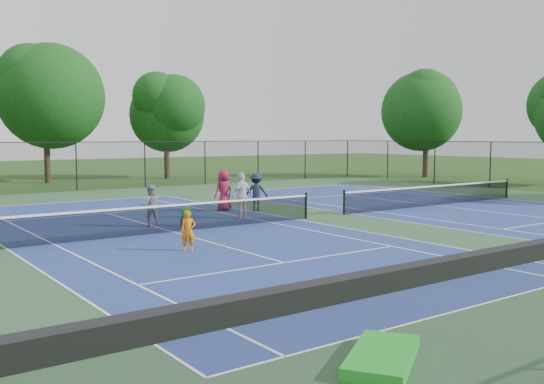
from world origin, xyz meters
TOP-DOWN VIEW (x-y plane):
  - ground at (0.00, 0.00)m, footprint 140.00×140.00m
  - court_pad at (0.00, 0.00)m, footprint 36.00×36.00m
  - tennis_court_left at (-7.00, 0.00)m, footprint 12.00×23.83m
  - tennis_court_right at (7.00, 0.00)m, footprint 12.00×23.83m
  - perimeter_fence at (0.00, 0.00)m, footprint 36.08×36.08m
  - tree_back_b at (-4.00, 26.00)m, footprint 7.60×7.60m
  - tree_back_c at (5.00, 25.00)m, footprint 6.00×6.00m
  - tree_side_e at (23.00, 14.00)m, footprint 6.60×6.60m
  - child_player at (-8.23, -3.40)m, footprint 0.51×0.42m
  - instructor at (-7.07, 1.76)m, footprint 0.90×0.78m
  - bystander_a at (-3.06, 1.67)m, footprint 1.18×0.72m
  - bystander_b at (-1.22, 3.33)m, footprint 1.27×1.10m
  - bystander_c at (-2.37, 4.23)m, footprint 0.94×0.66m
  - ball_crate at (-5.91, 1.06)m, footprint 0.44×0.33m
  - ball_hopper at (-5.91, 1.06)m, footprint 0.38×0.33m
  - green_tarp at (-10.11, -12.93)m, footprint 1.96×1.71m

SIDE VIEW (x-z plane):
  - ground at x=0.00m, z-range 0.00..0.00m
  - court_pad at x=0.00m, z-range 0.00..0.01m
  - tennis_court_left at x=-7.00m, z-range -0.44..0.63m
  - tennis_court_right at x=7.00m, z-range -0.44..0.63m
  - green_tarp at x=-10.11m, z-range 0.01..0.20m
  - ball_crate at x=-5.91m, z-range 0.00..0.27m
  - ball_hopper at x=-5.91m, z-range 0.27..0.66m
  - child_player at x=-8.23m, z-range 0.00..1.19m
  - instructor at x=-7.07m, z-range 0.00..1.56m
  - bystander_b at x=-1.22m, z-range 0.00..1.70m
  - bystander_c at x=-2.37m, z-range 0.00..1.84m
  - bystander_a at x=-3.06m, z-range 0.00..1.88m
  - perimeter_fence at x=0.00m, z-range 0.09..3.11m
  - tree_back_c at x=5.00m, z-range 1.28..9.68m
  - tree_side_e at x=23.00m, z-range 1.37..10.25m
  - tree_back_b at x=-4.00m, z-range 1.58..11.61m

